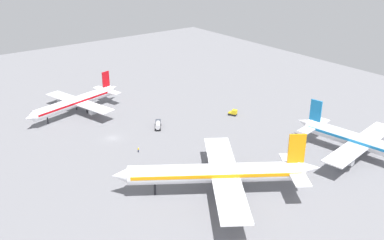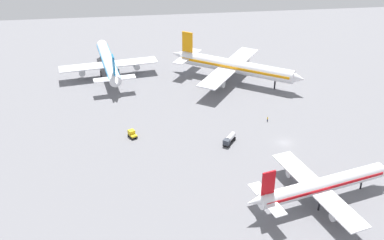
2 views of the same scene
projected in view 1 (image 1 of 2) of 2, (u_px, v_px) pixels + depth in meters
name	position (u px, v px, depth m)	size (l,w,h in m)	color
ground	(113.00, 138.00, 152.62)	(288.00, 288.00, 0.00)	slate
airplane_at_gate	(219.00, 173.00, 117.65)	(41.83, 49.63, 17.28)	white
airplane_taxiing	(76.00, 102.00, 171.90)	(35.55, 43.51, 13.46)	white
airplane_distant	(366.00, 143.00, 136.33)	(49.58, 40.15, 15.13)	white
fuel_truck	(158.00, 125.00, 159.96)	(6.27, 5.13, 2.50)	black
baggage_tug	(233.00, 113.00, 171.49)	(3.71, 3.32, 2.30)	black
ground_crew_worker	(138.00, 150.00, 142.40)	(0.53, 0.53, 1.67)	#1E2338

